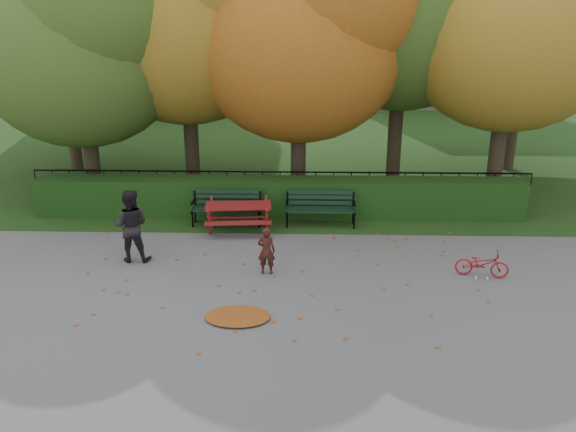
{
  "coord_description": "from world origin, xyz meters",
  "views": [
    {
      "loc": [
        0.68,
        -9.99,
        4.85
      ],
      "look_at": [
        0.34,
        1.43,
        1.0
      ],
      "focal_mm": 35.0,
      "sensor_mm": 36.0,
      "label": 1
    }
  ],
  "objects_px": {
    "bench_left": "(227,205)",
    "adult": "(131,226)",
    "child": "(266,251)",
    "tree_a": "(87,40)",
    "tree_g": "(540,10)",
    "tree_e": "(529,18)",
    "tree_b": "(195,6)",
    "tree_c": "(311,28)",
    "tree_f": "(65,0)",
    "bench_right": "(320,206)",
    "bicycle": "(482,264)",
    "picnic_table": "(238,210)"
  },
  "relations": [
    {
      "from": "tree_b",
      "to": "adult",
      "type": "relative_size",
      "value": 5.48
    },
    {
      "from": "tree_e",
      "to": "bicycle",
      "type": "xyz_separation_m",
      "value": [
        -2.2,
        -5.13,
        -4.81
      ]
    },
    {
      "from": "tree_c",
      "to": "bicycle",
      "type": "height_order",
      "value": "tree_c"
    },
    {
      "from": "adult",
      "to": "bicycle",
      "type": "height_order",
      "value": "adult"
    },
    {
      "from": "tree_b",
      "to": "bicycle",
      "type": "distance_m",
      "value": 10.45
    },
    {
      "from": "tree_g",
      "to": "bench_left",
      "type": "bearing_deg",
      "value": -147.83
    },
    {
      "from": "bench_left",
      "to": "adult",
      "type": "relative_size",
      "value": 1.12
    },
    {
      "from": "tree_e",
      "to": "tree_f",
      "type": "height_order",
      "value": "tree_f"
    },
    {
      "from": "tree_b",
      "to": "tree_e",
      "type": "bearing_deg",
      "value": -6.21
    },
    {
      "from": "tree_e",
      "to": "child",
      "type": "height_order",
      "value": "tree_e"
    },
    {
      "from": "tree_e",
      "to": "picnic_table",
      "type": "relative_size",
      "value": 4.74
    },
    {
      "from": "bench_right",
      "to": "bicycle",
      "type": "xyz_separation_m",
      "value": [
        3.22,
        -3.06,
        -0.24
      ]
    },
    {
      "from": "bench_left",
      "to": "bench_right",
      "type": "height_order",
      "value": "same"
    },
    {
      "from": "tree_a",
      "to": "adult",
      "type": "height_order",
      "value": "tree_a"
    },
    {
      "from": "tree_e",
      "to": "bench_right",
      "type": "xyz_separation_m",
      "value": [
        -5.42,
        -2.07,
        -4.56
      ]
    },
    {
      "from": "tree_e",
      "to": "tree_g",
      "type": "height_order",
      "value": "tree_g"
    },
    {
      "from": "tree_f",
      "to": "bench_right",
      "type": "distance_m",
      "value": 11.19
    },
    {
      "from": "tree_c",
      "to": "tree_f",
      "type": "height_order",
      "value": "tree_f"
    },
    {
      "from": "tree_c",
      "to": "bench_right",
      "type": "bearing_deg",
      "value": -83.3
    },
    {
      "from": "tree_a",
      "to": "tree_g",
      "type": "relative_size",
      "value": 0.88
    },
    {
      "from": "tree_c",
      "to": "tree_a",
      "type": "bearing_deg",
      "value": -176.35
    },
    {
      "from": "picnic_table",
      "to": "bicycle",
      "type": "xyz_separation_m",
      "value": [
        5.27,
        -2.56,
        -0.26
      ]
    },
    {
      "from": "tree_e",
      "to": "bench_right",
      "type": "distance_m",
      "value": 7.38
    },
    {
      "from": "tree_f",
      "to": "bench_right",
      "type": "height_order",
      "value": "tree_f"
    },
    {
      "from": "tree_b",
      "to": "bench_left",
      "type": "bearing_deg",
      "value": -69.42
    },
    {
      "from": "child",
      "to": "adult",
      "type": "height_order",
      "value": "adult"
    },
    {
      "from": "bench_right",
      "to": "child",
      "type": "height_order",
      "value": "child"
    },
    {
      "from": "tree_e",
      "to": "tree_f",
      "type": "bearing_deg",
      "value": 165.75
    },
    {
      "from": "tree_e",
      "to": "tree_g",
      "type": "distance_m",
      "value": 4.39
    },
    {
      "from": "tree_b",
      "to": "tree_c",
      "type": "distance_m",
      "value": 3.42
    },
    {
      "from": "bench_right",
      "to": "child",
      "type": "xyz_separation_m",
      "value": [
        -1.18,
        -3.04,
        -0.02
      ]
    },
    {
      "from": "tree_a",
      "to": "bench_left",
      "type": "distance_m",
      "value": 5.89
    },
    {
      "from": "tree_b",
      "to": "picnic_table",
      "type": "distance_m",
      "value": 6.2
    },
    {
      "from": "tree_b",
      "to": "bench_right",
      "type": "bearing_deg",
      "value": -40.67
    },
    {
      "from": "tree_a",
      "to": "bench_right",
      "type": "relative_size",
      "value": 4.16
    },
    {
      "from": "picnic_table",
      "to": "child",
      "type": "relative_size",
      "value": 1.72
    },
    {
      "from": "adult",
      "to": "tree_g",
      "type": "bearing_deg",
      "value": -145.84
    },
    {
      "from": "tree_g",
      "to": "bicycle",
      "type": "height_order",
      "value": "tree_g"
    },
    {
      "from": "tree_c",
      "to": "bench_right",
      "type": "height_order",
      "value": "tree_c"
    },
    {
      "from": "tree_b",
      "to": "bicycle",
      "type": "height_order",
      "value": "tree_b"
    },
    {
      "from": "tree_a",
      "to": "tree_g",
      "type": "height_order",
      "value": "tree_g"
    },
    {
      "from": "child",
      "to": "adult",
      "type": "xyz_separation_m",
      "value": [
        -2.96,
        0.6,
        0.3
      ]
    },
    {
      "from": "tree_f",
      "to": "picnic_table",
      "type": "xyz_separation_m",
      "value": [
        6.18,
        -6.04,
        -5.16
      ]
    },
    {
      "from": "tree_b",
      "to": "tree_g",
      "type": "relative_size",
      "value": 1.03
    },
    {
      "from": "tree_e",
      "to": "tree_c",
      "type": "bearing_deg",
      "value": 178.07
    },
    {
      "from": "tree_a",
      "to": "adult",
      "type": "distance_m",
      "value": 6.09
    },
    {
      "from": "tree_b",
      "to": "tree_e",
      "type": "distance_m",
      "value": 9.03
    },
    {
      "from": "bench_right",
      "to": "tree_b",
      "type": "bearing_deg",
      "value": 139.33
    },
    {
      "from": "tree_b",
      "to": "picnic_table",
      "type": "relative_size",
      "value": 5.11
    },
    {
      "from": "tree_c",
      "to": "adult",
      "type": "relative_size",
      "value": 4.99
    }
  ]
}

